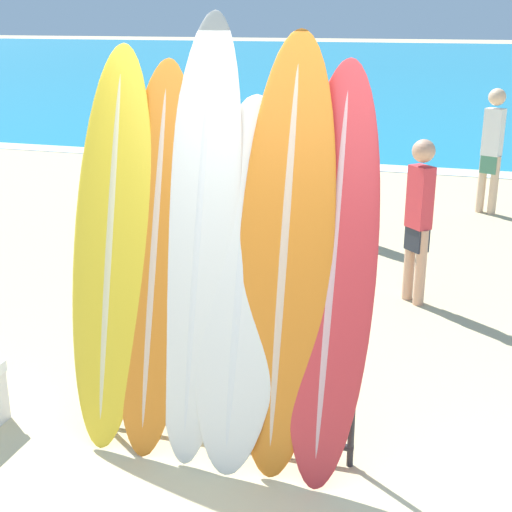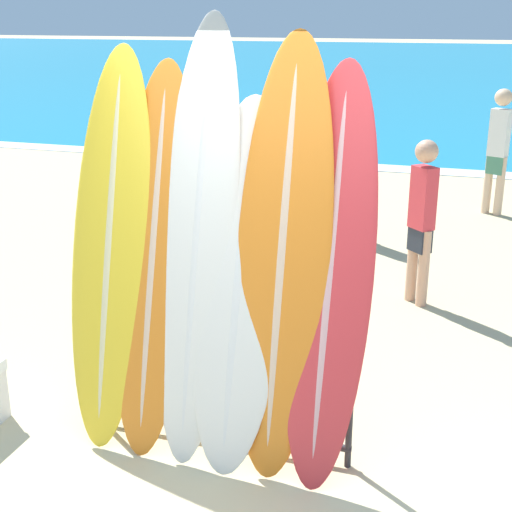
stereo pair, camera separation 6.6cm
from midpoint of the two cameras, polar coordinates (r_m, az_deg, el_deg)
name	(u,v)px [view 2 (the right image)]	position (r m, az deg, el deg)	size (l,w,h in m)	color
ground_plane	(225,510)	(4.17, -1.98, -19.61)	(160.00, 160.00, 0.00)	#CCB789
ocean_water	(467,64)	(41.92, 16.58, 14.50)	(120.00, 60.00, 0.01)	teal
surfboard_rack	(217,369)	(4.43, -2.73, -9.06)	(1.71, 0.04, 0.97)	#28282D
surfboard_slot_0	(111,249)	(4.46, -11.12, 0.52)	(0.52, 0.72, 2.44)	yellow
surfboard_slot_1	(154,260)	(4.35, -7.74, -0.35)	(0.50, 0.71, 2.35)	orange
surfboard_slot_2	(198,242)	(4.23, -4.25, 1.14)	(0.49, 0.78, 2.62)	silver
surfboard_slot_3	(239,287)	(4.16, -0.92, -2.47)	(0.58, 0.73, 2.16)	silver
surfboard_slot_4	(283,260)	(4.06, 2.61, -0.31)	(0.56, 0.69, 2.53)	orange
surfboard_slot_5	(330,278)	(4.03, 6.39, -1.73)	(0.50, 0.74, 2.37)	red
person_near_water	(338,159)	(8.68, 6.77, 7.73)	(0.27, 0.30, 1.73)	#846047
person_mid_beach	(498,147)	(10.10, 18.98, 8.24)	(0.28, 0.24, 1.68)	beige
person_far_left	(422,217)	(6.67, 13.39, 3.08)	(0.26, 0.26, 1.54)	tan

